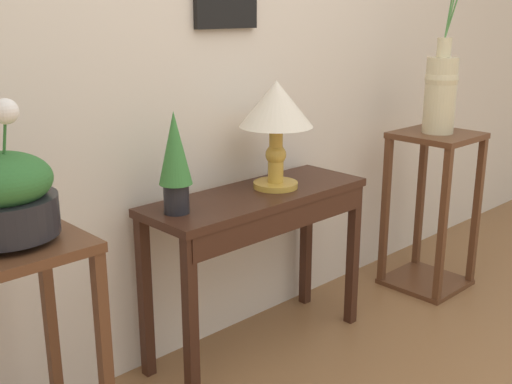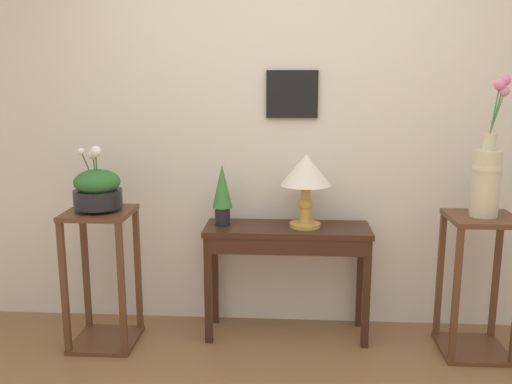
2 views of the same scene
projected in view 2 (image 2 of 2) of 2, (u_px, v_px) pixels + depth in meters
back_wall_with_art at (283, 118)px, 3.61m from camera, size 9.00×0.13×2.80m
console_table at (287, 246)px, 3.48m from camera, size 1.05×0.37×0.74m
table_lamp at (306, 175)px, 3.40m from camera, size 0.32×0.32×0.47m
potted_plant_on_console at (222, 192)px, 3.47m from camera, size 0.13×0.13×0.39m
pedestal_stand_left at (103, 278)px, 3.42m from camera, size 0.39×0.39×0.87m
planter_bowl_wide_left at (97, 189)px, 3.30m from camera, size 0.29×0.29×0.40m
pedestal_stand_right at (477, 285)px, 3.30m from camera, size 0.39×0.39×0.86m
flower_vase_tall_right at (487, 173)px, 3.16m from camera, size 0.17×0.17×0.81m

